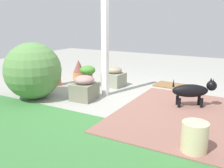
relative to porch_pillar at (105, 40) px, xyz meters
The scene contains 12 objects.
ground_plane 1.11m from the porch_pillar, behind, with size 12.00×12.00×0.00m, color #9B9A92.
brick_path 1.85m from the porch_pillar, 167.23° to the left, with size 1.80×2.40×0.02m, color #865A4E.
porch_pillar is the anchor object (origin of this frame).
stone_planter_nearest 1.08m from the porch_pillar, 74.56° to the right, with size 0.44×0.42×0.42m.
stone_planter_mid 0.94m from the porch_pillar, 65.61° to the left, with size 0.42×0.46×0.44m.
round_shrub 1.40m from the porch_pillar, 37.45° to the left, with size 1.01×1.01×1.01m, color #568546.
terracotta_pot_tall 1.54m from the porch_pillar, ahead, with size 0.23×0.23×0.64m.
terracotta_pot_broad 1.08m from the porch_pillar, 29.95° to the right, with size 0.33×0.33×0.44m.
terracotta_pot_spiky 1.66m from the porch_pillar, 33.38° to the right, with size 0.28×0.28×0.47m.
dog 1.75m from the porch_pillar, behind, with size 0.67×0.46×0.49m.
ceramic_urn 2.49m from the porch_pillar, 144.63° to the left, with size 0.28×0.28×0.34m, color beige.
doormat 1.85m from the porch_pillar, 125.84° to the right, with size 0.68×0.47×0.03m, color brown.
Camera 1 is at (-1.92, 3.92, 1.39)m, focal length 40.34 mm.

